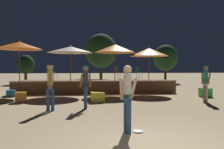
{
  "coord_description": "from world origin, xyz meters",
  "views": [
    {
      "loc": [
        -1.32,
        -4.35,
        1.67
      ],
      "look_at": [
        0.0,
        7.93,
        1.28
      ],
      "focal_mm": 35.0,
      "sensor_mm": 36.0,
      "label": 1
    }
  ],
  "objects_px": {
    "bistro_chair_1": "(53,72)",
    "background_tree_0": "(101,51)",
    "bistro_chair_2": "(117,72)",
    "patio_umbrella_1": "(70,50)",
    "frisbee_disc": "(138,131)",
    "cube_seat_2": "(205,92)",
    "person_3": "(50,85)",
    "bistro_chair_0": "(138,71)",
    "patio_umbrella_0": "(115,49)",
    "patio_umbrella_2": "(149,52)",
    "cube_seat_1": "(97,97)",
    "person_1": "(127,96)",
    "background_tree_1": "(165,58)",
    "bistro_chair_3": "(88,71)",
    "person_0": "(206,82)",
    "person_2": "(86,85)",
    "cube_seat_3": "(21,97)",
    "background_tree_2": "(26,65)",
    "cube_seat_0": "(11,93)",
    "patio_umbrella_3": "(19,46)"
  },
  "relations": [
    {
      "from": "bistro_chair_1",
      "to": "background_tree_0",
      "type": "xyz_separation_m",
      "value": [
        3.62,
        4.76,
        1.81
      ]
    },
    {
      "from": "background_tree_0",
      "to": "bistro_chair_2",
      "type": "bearing_deg",
      "value": -81.52
    },
    {
      "from": "patio_umbrella_1",
      "to": "frisbee_disc",
      "type": "height_order",
      "value": "patio_umbrella_1"
    },
    {
      "from": "cube_seat_2",
      "to": "person_3",
      "type": "bearing_deg",
      "value": -158.4
    },
    {
      "from": "bistro_chair_0",
      "to": "frisbee_disc",
      "type": "distance_m",
      "value": 10.19
    },
    {
      "from": "patio_umbrella_0",
      "to": "patio_umbrella_2",
      "type": "height_order",
      "value": "patio_umbrella_0"
    },
    {
      "from": "cube_seat_1",
      "to": "cube_seat_2",
      "type": "xyz_separation_m",
      "value": [
        6.21,
        1.17,
        0.01
      ]
    },
    {
      "from": "person_1",
      "to": "frisbee_disc",
      "type": "distance_m",
      "value": 0.97
    },
    {
      "from": "bistro_chair_0",
      "to": "background_tree_1",
      "type": "bearing_deg",
      "value": 12.64
    },
    {
      "from": "bistro_chair_3",
      "to": "background_tree_0",
      "type": "distance_m",
      "value": 4.94
    },
    {
      "from": "person_0",
      "to": "person_2",
      "type": "xyz_separation_m",
      "value": [
        -5.71,
        -1.02,
        -0.02
      ]
    },
    {
      "from": "cube_seat_3",
      "to": "bistro_chair_3",
      "type": "relative_size",
      "value": 0.64
    },
    {
      "from": "background_tree_2",
      "to": "background_tree_0",
      "type": "bearing_deg",
      "value": -21.44
    },
    {
      "from": "cube_seat_0",
      "to": "background_tree_1",
      "type": "bearing_deg",
      "value": 39.44
    },
    {
      "from": "bistro_chair_3",
      "to": "background_tree_1",
      "type": "relative_size",
      "value": 0.21
    },
    {
      "from": "bistro_chair_0",
      "to": "person_1",
      "type": "bearing_deg",
      "value": -150.89
    },
    {
      "from": "background_tree_1",
      "to": "frisbee_disc",
      "type": "bearing_deg",
      "value": -111.89
    },
    {
      "from": "cube_seat_0",
      "to": "frisbee_disc",
      "type": "xyz_separation_m",
      "value": [
        5.7,
        -7.54,
        -0.17
      ]
    },
    {
      "from": "patio_umbrella_0",
      "to": "cube_seat_2",
      "type": "bearing_deg",
      "value": -23.92
    },
    {
      "from": "cube_seat_3",
      "to": "bistro_chair_2",
      "type": "height_order",
      "value": "bistro_chair_2"
    },
    {
      "from": "person_2",
      "to": "bistro_chair_3",
      "type": "xyz_separation_m",
      "value": [
        0.08,
        6.95,
        0.41
      ]
    },
    {
      "from": "cube_seat_0",
      "to": "bistro_chair_1",
      "type": "distance_m",
      "value": 3.35
    },
    {
      "from": "cube_seat_0",
      "to": "person_1",
      "type": "distance_m",
      "value": 9.35
    },
    {
      "from": "bistro_chair_2",
      "to": "background_tree_1",
      "type": "distance_m",
      "value": 11.2
    },
    {
      "from": "patio_umbrella_1",
      "to": "background_tree_0",
      "type": "distance_m",
      "value": 6.78
    },
    {
      "from": "frisbee_disc",
      "to": "background_tree_2",
      "type": "bearing_deg",
      "value": 113.51
    },
    {
      "from": "patio_umbrella_2",
      "to": "bistro_chair_3",
      "type": "height_order",
      "value": "patio_umbrella_2"
    },
    {
      "from": "person_2",
      "to": "bistro_chair_0",
      "type": "height_order",
      "value": "bistro_chair_0"
    },
    {
      "from": "cube_seat_3",
      "to": "patio_umbrella_2",
      "type": "bearing_deg",
      "value": 23.55
    },
    {
      "from": "patio_umbrella_3",
      "to": "cube_seat_3",
      "type": "height_order",
      "value": "patio_umbrella_3"
    },
    {
      "from": "patio_umbrella_3",
      "to": "frisbee_disc",
      "type": "height_order",
      "value": "patio_umbrella_3"
    },
    {
      "from": "cube_seat_3",
      "to": "bistro_chair_2",
      "type": "bearing_deg",
      "value": 38.1
    },
    {
      "from": "patio_umbrella_0",
      "to": "cube_seat_0",
      "type": "height_order",
      "value": "patio_umbrella_0"
    },
    {
      "from": "bistro_chair_0",
      "to": "bistro_chair_2",
      "type": "distance_m",
      "value": 1.66
    },
    {
      "from": "cube_seat_1",
      "to": "background_tree_1",
      "type": "height_order",
      "value": "background_tree_1"
    },
    {
      "from": "person_1",
      "to": "frisbee_disc",
      "type": "xyz_separation_m",
      "value": [
        0.29,
        0.05,
        -0.92
      ]
    },
    {
      "from": "bistro_chair_1",
      "to": "bistro_chair_3",
      "type": "height_order",
      "value": "same"
    },
    {
      "from": "person_0",
      "to": "person_1",
      "type": "height_order",
      "value": "person_0"
    },
    {
      "from": "person_2",
      "to": "person_0",
      "type": "bearing_deg",
      "value": -76.42
    },
    {
      "from": "bistro_chair_0",
      "to": "bistro_chair_1",
      "type": "height_order",
      "value": "same"
    },
    {
      "from": "patio_umbrella_3",
      "to": "bistro_chair_0",
      "type": "distance_m",
      "value": 8.04
    },
    {
      "from": "cube_seat_0",
      "to": "bistro_chair_2",
      "type": "height_order",
      "value": "bistro_chair_2"
    },
    {
      "from": "person_0",
      "to": "background_tree_0",
      "type": "relative_size",
      "value": 0.37
    },
    {
      "from": "cube_seat_0",
      "to": "person_0",
      "type": "bearing_deg",
      "value": -17.5
    },
    {
      "from": "patio_umbrella_1",
      "to": "background_tree_0",
      "type": "relative_size",
      "value": 0.64
    },
    {
      "from": "patio_umbrella_3",
      "to": "person_1",
      "type": "distance_m",
      "value": 9.97
    },
    {
      "from": "cube_seat_1",
      "to": "cube_seat_2",
      "type": "relative_size",
      "value": 1.24
    },
    {
      "from": "cube_seat_3",
      "to": "person_3",
      "type": "height_order",
      "value": "person_3"
    },
    {
      "from": "bistro_chair_3",
      "to": "background_tree_0",
      "type": "xyz_separation_m",
      "value": [
        1.19,
        4.44,
        1.81
      ]
    },
    {
      "from": "bistro_chair_3",
      "to": "background_tree_2",
      "type": "bearing_deg",
      "value": 128.82
    }
  ]
}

